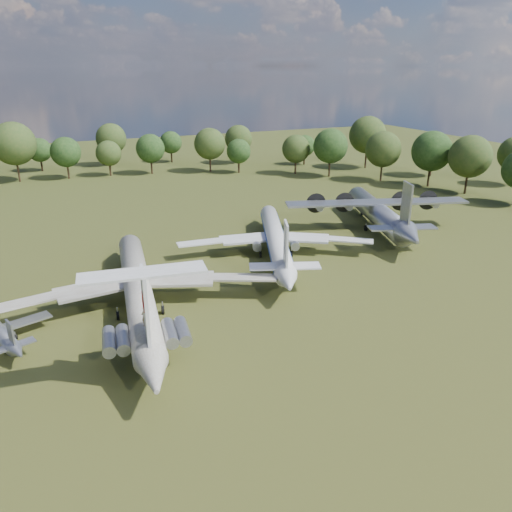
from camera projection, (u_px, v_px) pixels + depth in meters
name	position (u px, v px, depth m)	size (l,w,h in m)	color
ground	(167.00, 294.00, 63.96)	(300.00, 300.00, 0.00)	#253913
il62_airliner	(138.00, 294.00, 58.93)	(34.21, 44.47, 4.36)	#BABAB5
tu104_jet	(276.00, 243.00, 76.43)	(29.95, 39.93, 3.99)	#BCBCBC
an12_transport	(378.00, 216.00, 88.66)	(32.54, 36.37, 4.79)	#94959B
person_on_il62	(145.00, 316.00, 46.87)	(0.71, 0.46, 1.93)	olive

